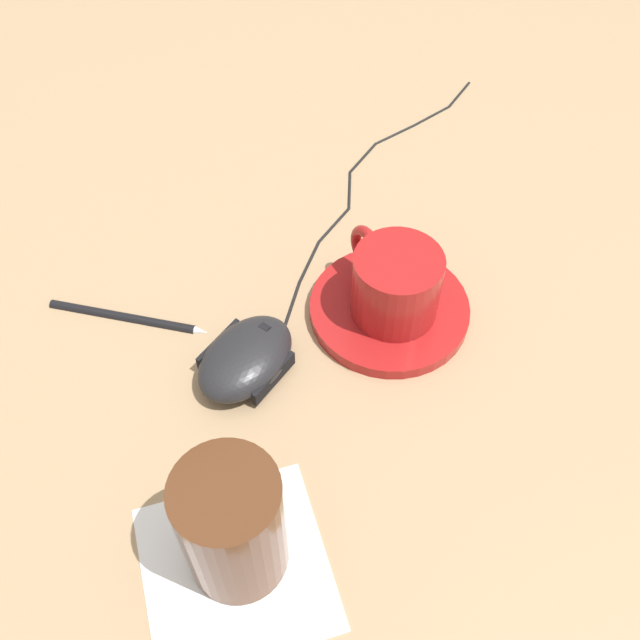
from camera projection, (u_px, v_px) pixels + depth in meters
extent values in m
plane|color=#9E7F5B|center=(303.00, 397.00, 0.60)|extent=(3.00, 3.00, 0.00)
cylinder|color=maroon|center=(389.00, 309.00, 0.65)|extent=(0.15, 0.15, 0.01)
cylinder|color=maroon|center=(396.00, 285.00, 0.62)|extent=(0.08, 0.08, 0.07)
torus|color=maroon|center=(368.00, 251.00, 0.64)|extent=(0.05, 0.01, 0.05)
ellipsoid|color=black|center=(246.00, 358.00, 0.61)|extent=(0.10, 0.12, 0.03)
cylinder|color=black|center=(264.00, 331.00, 0.61)|extent=(0.01, 0.01, 0.01)
cube|color=black|center=(219.00, 344.00, 0.62)|extent=(0.03, 0.05, 0.02)
cube|color=black|center=(274.00, 378.00, 0.60)|extent=(0.03, 0.05, 0.02)
cylinder|color=black|center=(292.00, 305.00, 0.66)|extent=(0.04, 0.04, 0.00)
cylinder|color=black|center=(309.00, 261.00, 0.70)|extent=(0.04, 0.04, 0.00)
cylinder|color=black|center=(334.00, 224.00, 0.73)|extent=(0.03, 0.05, 0.00)
cylinder|color=black|center=(349.00, 189.00, 0.76)|extent=(0.05, 0.03, 0.00)
cylinder|color=black|center=(363.00, 157.00, 0.79)|extent=(0.03, 0.05, 0.00)
cylinder|color=black|center=(395.00, 134.00, 0.82)|extent=(0.01, 0.06, 0.00)
cylinder|color=black|center=(432.00, 115.00, 0.84)|extent=(0.01, 0.06, 0.00)
cylinder|color=black|center=(459.00, 94.00, 0.86)|extent=(0.03, 0.05, 0.00)
sphere|color=black|center=(284.00, 329.00, 0.65)|extent=(0.00, 0.00, 0.00)
sphere|color=black|center=(299.00, 282.00, 0.68)|extent=(0.00, 0.00, 0.00)
sphere|color=black|center=(319.00, 241.00, 0.71)|extent=(0.00, 0.00, 0.00)
sphere|color=black|center=(349.00, 208.00, 0.74)|extent=(0.00, 0.00, 0.00)
sphere|color=black|center=(350.00, 171.00, 0.78)|extent=(0.00, 0.00, 0.00)
sphere|color=black|center=(376.00, 143.00, 0.81)|extent=(0.00, 0.00, 0.00)
sphere|color=black|center=(414.00, 125.00, 0.83)|extent=(0.00, 0.00, 0.00)
sphere|color=black|center=(449.00, 106.00, 0.85)|extent=(0.00, 0.00, 0.00)
sphere|color=black|center=(469.00, 82.00, 0.88)|extent=(0.00, 0.00, 0.00)
cube|color=white|center=(236.00, 568.00, 0.51)|extent=(0.15, 0.15, 0.00)
cylinder|color=#4C2814|center=(232.00, 525.00, 0.47)|extent=(0.07, 0.07, 0.11)
cylinder|color=black|center=(121.00, 314.00, 0.65)|extent=(0.10, 0.11, 0.01)
cone|color=silver|center=(200.00, 328.00, 0.64)|extent=(0.01, 0.01, 0.01)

